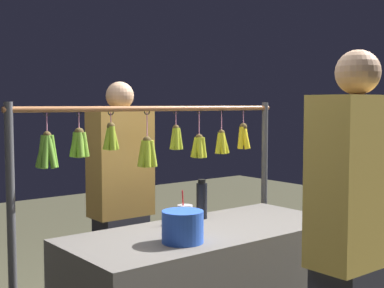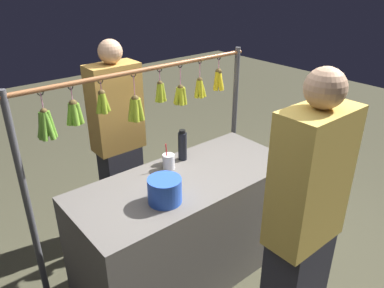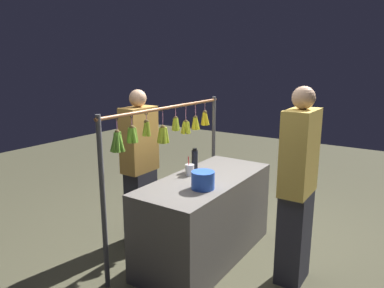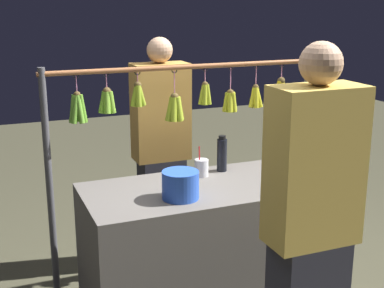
% 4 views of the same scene
% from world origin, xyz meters
% --- Properties ---
extents(ground_plane, '(12.00, 12.00, 0.00)m').
position_xyz_m(ground_plane, '(0.00, 0.00, 0.00)').
color(ground_plane, '#494733').
extents(market_counter, '(1.60, 0.69, 0.84)m').
position_xyz_m(market_counter, '(0.00, 0.00, 0.42)').
color(market_counter, '#66605B').
rests_on(market_counter, ground).
extents(display_rack, '(1.91, 0.13, 1.54)m').
position_xyz_m(display_rack, '(0.03, -0.45, 1.14)').
color(display_rack, '#4C4C51').
rests_on(display_rack, ground).
extents(water_bottle, '(0.07, 0.07, 0.24)m').
position_xyz_m(water_bottle, '(-0.15, -0.23, 0.96)').
color(water_bottle, black).
rests_on(water_bottle, market_counter).
extents(blue_bucket, '(0.21, 0.21, 0.16)m').
position_xyz_m(blue_bucket, '(0.28, 0.14, 0.92)').
color(blue_bucket, blue).
rests_on(blue_bucket, market_counter).
extents(drink_cup, '(0.09, 0.09, 0.19)m').
position_xyz_m(drink_cup, '(0.01, -0.18, 0.90)').
color(drink_cup, silver).
rests_on(drink_cup, market_counter).
extents(vendor_person, '(0.40, 0.22, 1.68)m').
position_xyz_m(vendor_person, '(0.08, -0.79, 0.83)').
color(vendor_person, '#2D2D38').
rests_on(vendor_person, ground).
extents(customer_person, '(0.42, 0.23, 1.76)m').
position_xyz_m(customer_person, '(-0.09, 0.88, 0.87)').
color(customer_person, '#2D2D38').
rests_on(customer_person, ground).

